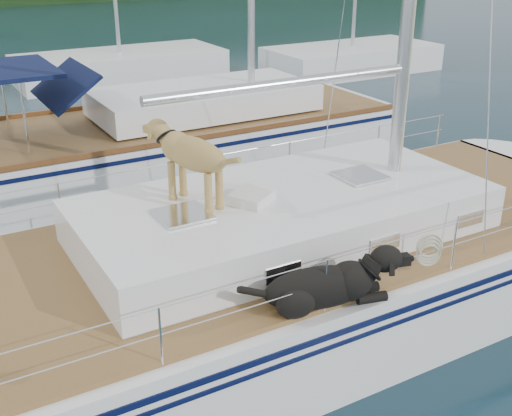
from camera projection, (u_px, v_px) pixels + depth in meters
ground at (231, 332)px, 8.43m from camera, size 120.00×120.00×0.00m
main_sailboat at (236, 286)px, 8.20m from camera, size 12.00×3.98×14.01m
neighbor_sailboat at (160, 142)px, 13.98m from camera, size 11.00×3.50×13.30m
bg_boat_center at (121, 66)px, 22.83m from camera, size 7.20×3.00×11.65m
bg_boat_east at (352, 59)px, 24.10m from camera, size 6.40×3.00×11.65m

